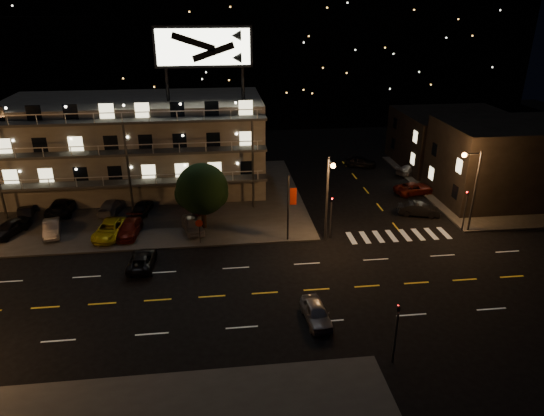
{
  "coord_description": "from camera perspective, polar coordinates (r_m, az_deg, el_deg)",
  "views": [
    {
      "loc": [
        -1.14,
        -31.06,
        20.51
      ],
      "look_at": [
        3.5,
        8.0,
        3.54
      ],
      "focal_mm": 32.0,
      "sensor_mm": 36.0,
      "label": 1
    }
  ],
  "objects": [
    {
      "name": "signal_sw",
      "position": [
        30.56,
        14.43,
        -13.48
      ],
      "size": [
        0.2,
        0.27,
        4.6
      ],
      "color": "#2D2D30",
      "rests_on": "ground"
    },
    {
      "name": "lot_car_3",
      "position": [
        47.31,
        -16.44,
        -2.31
      ],
      "size": [
        2.3,
        4.66,
        1.3
      ],
      "primitive_type": "imported",
      "rotation": [
        0.0,
        0.0,
        -0.11
      ],
      "color": "#5F170D",
      "rests_on": "curb_nw"
    },
    {
      "name": "streetlight_nc",
      "position": [
        43.08,
        6.64,
        2.01
      ],
      "size": [
        0.44,
        1.92,
        8.0
      ],
      "color": "#2D2D30",
      "rests_on": "ground"
    },
    {
      "name": "side_car_0",
      "position": [
        52.01,
        16.9,
        -0.13
      ],
      "size": [
        4.4,
        2.54,
        1.37
      ],
      "primitive_type": "imported",
      "rotation": [
        0.0,
        0.0,
        1.29
      ],
      "color": "black",
      "rests_on": "ground"
    },
    {
      "name": "lot_car_1",
      "position": [
        49.87,
        -24.5,
        -2.18
      ],
      "size": [
        2.3,
        4.2,
        1.31
      ],
      "primitive_type": "imported",
      "rotation": [
        0.0,
        0.0,
        0.24
      ],
      "color": "gray",
      "rests_on": "curb_nw"
    },
    {
      "name": "lot_car_8",
      "position": [
        51.77,
        -15.01,
        0.13
      ],
      "size": [
        2.13,
        4.05,
        1.32
      ],
      "primitive_type": "imported",
      "rotation": [
        0.0,
        0.0,
        2.99
      ],
      "color": "black",
      "rests_on": "curb_nw"
    },
    {
      "name": "hill_backdrop",
      "position": [
        100.36,
        -9.97,
        17.88
      ],
      "size": [
        120.0,
        25.0,
        24.0
      ],
      "color": "black",
      "rests_on": "ground"
    },
    {
      "name": "stop_sign",
      "position": [
        43.91,
        -8.55,
        -2.29
      ],
      "size": [
        0.91,
        0.11,
        2.61
      ],
      "color": "#2D2D30",
      "rests_on": "ground"
    },
    {
      "name": "road_car_west",
      "position": [
        41.88,
        -15.08,
        -5.92
      ],
      "size": [
        2.2,
        4.48,
        1.23
      ],
      "primitive_type": "imported",
      "rotation": [
        0.0,
        0.0,
        3.1
      ],
      "color": "black",
      "rests_on": "ground"
    },
    {
      "name": "curb_ne",
      "position": [
        63.2,
        23.23,
        2.52
      ],
      "size": [
        16.0,
        24.0,
        0.15
      ],
      "primitive_type": "cube",
      "color": "#3B3B38",
      "rests_on": "ground"
    },
    {
      "name": "lot_car_6",
      "position": [
        54.67,
        -23.43,
        0.28
      ],
      "size": [
        2.46,
        5.3,
        1.47
      ],
      "primitive_type": "imported",
      "rotation": [
        0.0,
        0.0,
        3.15
      ],
      "color": "black",
      "rests_on": "curb_nw"
    },
    {
      "name": "side_bldg_back",
      "position": [
        68.9,
        20.53,
        7.56
      ],
      "size": [
        14.06,
        12.0,
        7.0
      ],
      "color": "black",
      "rests_on": "ground"
    },
    {
      "name": "curb_nw",
      "position": [
        56.48,
        -19.43,
        0.73
      ],
      "size": [
        44.0,
        24.0,
        0.15
      ],
      "primitive_type": "cube",
      "color": "#3B3B38",
      "rests_on": "ground"
    },
    {
      "name": "tree",
      "position": [
        46.09,
        -8.27,
        2.05
      ],
      "size": [
        5.11,
        4.92,
        6.43
      ],
      "color": "black",
      "rests_on": "curb_nw"
    },
    {
      "name": "motel",
      "position": [
        57.68,
        -15.43,
        7.25
      ],
      "size": [
        28.0,
        13.8,
        18.1
      ],
      "color": "gray",
      "rests_on": "ground"
    },
    {
      "name": "lot_car_0",
      "position": [
        51.63,
        -28.45,
        -2.04
      ],
      "size": [
        3.15,
        4.42,
        1.4
      ],
      "primitive_type": "imported",
      "rotation": [
        0.0,
        0.0,
        -0.41
      ],
      "color": "black",
      "rests_on": "curb_nw"
    },
    {
      "name": "side_car_2",
      "position": [
        64.15,
        16.07,
        4.35
      ],
      "size": [
        4.66,
        3.39,
        1.25
      ],
      "primitive_type": "imported",
      "rotation": [
        0.0,
        0.0,
        2.0
      ],
      "color": "gray",
      "rests_on": "ground"
    },
    {
      "name": "signal_nw",
      "position": [
        44.61,
        6.96,
        -0.56
      ],
      "size": [
        0.2,
        0.27,
        4.6
      ],
      "color": "#2D2D30",
      "rests_on": "ground"
    },
    {
      "name": "signal_ne",
      "position": [
        49.22,
        21.84,
        0.2
      ],
      "size": [
        0.27,
        0.2,
        4.6
      ],
      "color": "#2D2D30",
      "rests_on": "ground"
    },
    {
      "name": "lot_car_7",
      "position": [
        52.89,
        -18.34,
        0.22
      ],
      "size": [
        2.64,
        4.82,
        1.32
      ],
      "primitive_type": "imported",
      "rotation": [
        0.0,
        0.0,
        2.96
      ],
      "color": "gray",
      "rests_on": "curb_nw"
    },
    {
      "name": "banner_north",
      "position": [
        43.45,
        2.02,
        0.17
      ],
      "size": [
        0.83,
        0.16,
        6.4
      ],
      "color": "#2D2D30",
      "rests_on": "ground"
    },
    {
      "name": "lot_car_9",
      "position": [
        51.3,
        -8.9,
        0.56
      ],
      "size": [
        2.71,
        4.76,
        1.48
      ],
      "primitive_type": "imported",
      "rotation": [
        0.0,
        0.0,
        3.41
      ],
      "color": "#5F170D",
      "rests_on": "curb_nw"
    },
    {
      "name": "streetlight_ne",
      "position": [
        48.3,
        22.51,
        2.72
      ],
      "size": [
        1.92,
        0.44,
        8.0
      ],
      "color": "#2D2D30",
      "rests_on": "ground"
    },
    {
      "name": "side_car_1",
      "position": [
        57.71,
        16.42,
        2.22
      ],
      "size": [
        4.96,
        2.93,
        1.3
      ],
      "primitive_type": "imported",
      "rotation": [
        0.0,
        0.0,
        1.75
      ],
      "color": "#5F170D",
      "rests_on": "ground"
    },
    {
      "name": "ground",
      "position": [
        37.24,
        -3.96,
        -10.14
      ],
      "size": [
        140.0,
        140.0,
        0.0
      ],
      "primitive_type": "plane",
      "color": "black",
      "rests_on": "ground"
    },
    {
      "name": "road_car_east",
      "position": [
        34.27,
        5.22,
        -12.16
      ],
      "size": [
        1.86,
        4.01,
        1.33
      ],
      "primitive_type": "imported",
      "rotation": [
        0.0,
        0.0,
        0.07
      ],
      "color": "gray",
      "rests_on": "ground"
    },
    {
      "name": "side_car_3",
      "position": [
        65.61,
        10.34,
        5.38
      ],
      "size": [
        4.46,
        3.05,
        1.41
      ],
      "primitive_type": "imported",
      "rotation": [
        0.0,
        0.0,
        1.2
      ],
      "color": "black",
      "rests_on": "ground"
    },
    {
      "name": "lot_car_2",
      "position": [
        47.56,
        -18.57,
        -2.41
      ],
      "size": [
        2.95,
        5.17,
        1.36
      ],
      "primitive_type": "imported",
      "rotation": [
        0.0,
        0.0,
        -0.15
      ],
      "color": "yellow",
      "rests_on": "curb_nw"
    },
    {
      "name": "lot_car_4",
      "position": [
        46.66,
        -9.32,
        -1.93
      ],
      "size": [
        2.59,
        4.34,
        1.38
      ],
      "primitive_type": "imported",
      "rotation": [
        0.0,
        0.0,
        0.25
      ],
      "color": "gray",
      "rests_on": "curb_nw"
    },
    {
      "name": "side_bldg_front",
      "position": [
        58.72,
        25.69,
        4.92
      ],
      "size": [
        14.06,
        10.0,
        8.5
      ],
      "color": "black",
      "rests_on": "ground"
    },
    {
      "name": "lot_car_5",
      "position": [
        54.6,
        -26.99,
        -0.53
      ],
      "size": [
        2.21,
        4.01,
        1.25
      ],
      "primitive_type": "imported",
      "rotation": [
        0.0,
        0.0,
        3.39
      ],
      "color": "black",
      "rests_on": "curb_nw"
    }
  ]
}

